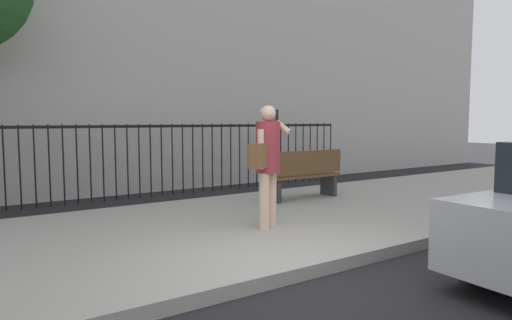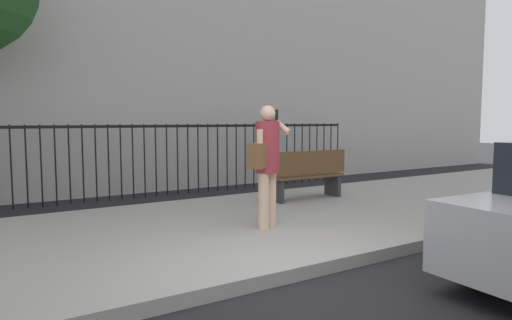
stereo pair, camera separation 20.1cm
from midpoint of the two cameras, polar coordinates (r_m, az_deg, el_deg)
name	(u,v)px [view 1 (the left image)]	position (r m, az deg, el deg)	size (l,w,h in m)	color
ground_plane	(302,282)	(4.85, 4.65, -15.16)	(60.00, 60.00, 0.00)	black
sidewalk	(204,232)	(6.61, -7.54, -9.00)	(28.00, 4.40, 0.15)	#9E9B93
iron_fence	(121,152)	(9.88, -17.28, 1.02)	(12.03, 0.04, 1.60)	black
pedestrian_on_phone	(267,157)	(6.31, 0.50, 0.38)	(0.72, 0.57, 1.74)	beige
street_bench	(305,174)	(8.73, 5.57, -1.72)	(1.60, 0.45, 0.95)	brown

